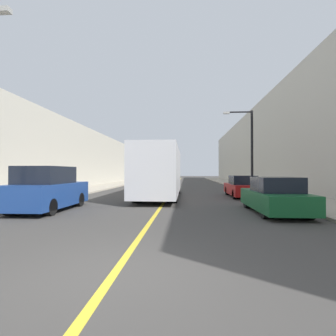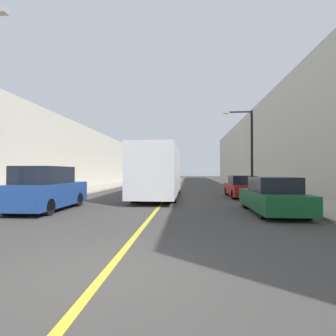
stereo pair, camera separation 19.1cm
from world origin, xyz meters
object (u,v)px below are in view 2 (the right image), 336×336
at_px(bus, 160,171).
at_px(street_lamp_right, 249,145).
at_px(parked_suv_left, 46,190).
at_px(car_right_mid, 241,187).
at_px(car_right_near, 273,197).

distance_m(bus, street_lamp_right, 8.08).
bearing_deg(parked_suv_left, street_lamp_right, 41.89).
relative_size(car_right_mid, street_lamp_right, 0.72).
relative_size(bus, car_right_near, 2.27).
xyz_separation_m(bus, car_right_mid, (5.57, 0.47, -1.09)).
distance_m(car_right_mid, street_lamp_right, 4.76).
xyz_separation_m(bus, car_right_near, (5.45, -6.50, -1.07)).
bearing_deg(car_right_near, bus, 129.98).
bearing_deg(car_right_mid, street_lamp_right, 68.69).
distance_m(car_right_near, street_lamp_right, 10.81).
height_order(parked_suv_left, car_right_mid, parked_suv_left).
bearing_deg(bus, parked_suv_left, -124.85).
height_order(parked_suv_left, car_right_near, parked_suv_left).
bearing_deg(parked_suv_left, car_right_near, -0.54).
distance_m(bus, parked_suv_left, 7.85).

